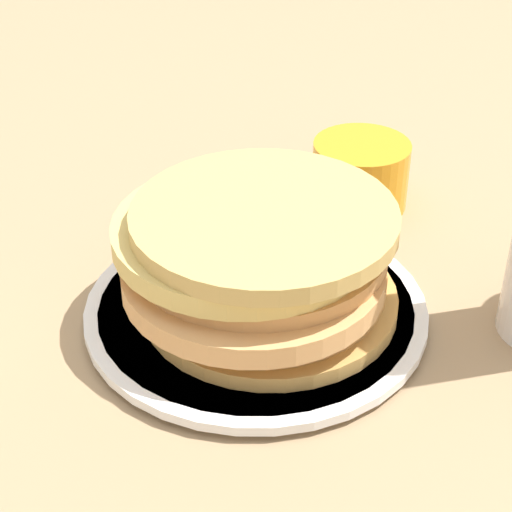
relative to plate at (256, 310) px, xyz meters
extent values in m
plane|color=#9E7F5B|center=(-0.03, 0.02, -0.01)|extent=(4.00, 4.00, 0.00)
cylinder|color=white|center=(0.00, 0.00, 0.00)|extent=(0.23, 0.23, 0.01)
cylinder|color=white|center=(0.00, 0.00, 0.00)|extent=(0.25, 0.25, 0.01)
cylinder|color=tan|center=(0.01, 0.01, 0.01)|extent=(0.18, 0.18, 0.01)
cylinder|color=#BD8748|center=(0.00, 0.01, 0.02)|extent=(0.18, 0.18, 0.01)
cylinder|color=tan|center=(0.01, -0.01, 0.04)|extent=(0.18, 0.18, 0.02)
cylinder|color=tan|center=(-0.01, 0.00, 0.05)|extent=(0.18, 0.18, 0.01)
cylinder|color=#D6BA67|center=(-0.01, -0.01, 0.07)|extent=(0.18, 0.18, 0.01)
cylinder|color=tan|center=(0.00, 0.00, 0.08)|extent=(0.18, 0.18, 0.01)
cylinder|color=orange|center=(-0.10, 0.16, 0.02)|extent=(0.08, 0.08, 0.06)
camera|label=1|loc=(0.43, -0.23, 0.38)|focal=60.00mm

